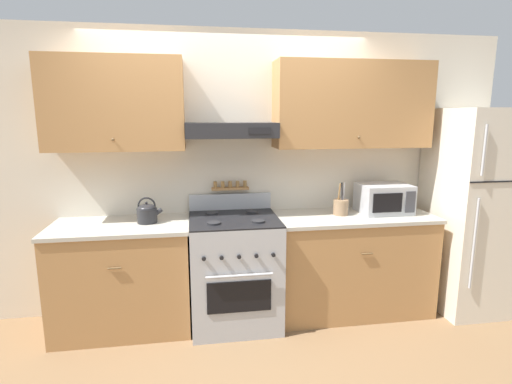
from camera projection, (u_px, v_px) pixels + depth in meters
ground_plane at (239, 337)px, 3.30m from camera, size 16.00×16.00×0.00m
wall_back at (237, 149)px, 3.60m from camera, size 5.20×0.46×2.55m
counter_left at (123, 277)px, 3.38m from camera, size 1.13×0.64×0.92m
counter_right at (351, 263)px, 3.70m from camera, size 1.42×0.64×0.92m
stove_range at (235, 270)px, 3.48m from camera, size 0.75×0.73×1.09m
refrigerator at (474, 210)px, 3.71m from camera, size 0.73×0.77×1.87m
tea_kettle at (147, 213)px, 3.33m from camera, size 0.21×0.17×0.22m
microwave at (384, 198)px, 3.67m from camera, size 0.45×0.36×0.27m
utensil_crock at (341, 207)px, 3.60m from camera, size 0.13×0.13×0.29m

